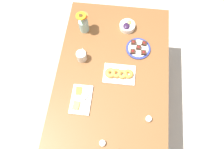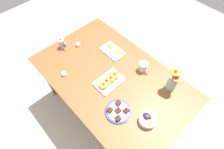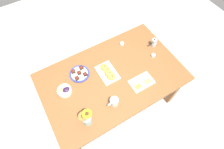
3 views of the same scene
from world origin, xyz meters
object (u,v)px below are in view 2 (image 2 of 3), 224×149
object	(u,v)px
grape_bowl	(148,119)
croissant_platter	(109,80)
jam_cup_berry	(64,74)
moka_pot	(62,44)
cheese_platter	(113,51)
dessert_plate	(118,111)
jam_cup_honey	(78,45)
dining_table	(112,81)
coffee_mug	(143,67)
flower_vase	(172,83)

from	to	relation	value
grape_bowl	croissant_platter	world-z (taller)	grape_bowl
jam_cup_berry	moka_pot	xyz separation A→B (m)	(-0.33, 0.21, 0.03)
cheese_platter	dessert_plate	xyz separation A→B (m)	(0.55, -0.45, 0.00)
cheese_platter	jam_cup_honey	distance (m)	0.40
cheese_platter	jam_cup_berry	xyz separation A→B (m)	(-0.10, -0.57, 0.00)
dining_table	grape_bowl	xyz separation A→B (m)	(0.53, -0.09, 0.12)
grape_bowl	jam_cup_honey	xyz separation A→B (m)	(-1.11, 0.10, -0.01)
jam_cup_honey	coffee_mug	bearing A→B (deg)	21.12
jam_cup_honey	jam_cup_berry	world-z (taller)	same
coffee_mug	croissant_platter	world-z (taller)	coffee_mug
jam_cup_honey	jam_cup_berry	xyz separation A→B (m)	(0.23, -0.35, 0.00)
dessert_plate	flower_vase	bearing A→B (deg)	73.11
cheese_platter	coffee_mug	bearing A→B (deg)	7.93
grape_bowl	flower_vase	size ratio (longest dim) A/B	0.63
grape_bowl	cheese_platter	bearing A→B (deg)	157.06
coffee_mug	moka_pot	size ratio (longest dim) A/B	1.05
coffee_mug	croissant_platter	size ratio (longest dim) A/B	0.44
cheese_platter	moka_pot	size ratio (longest dim) A/B	2.18
dining_table	moka_pot	size ratio (longest dim) A/B	13.45
jam_cup_berry	grape_bowl	bearing A→B (deg)	15.51
coffee_mug	dessert_plate	size ratio (longest dim) A/B	0.55
grape_bowl	croissant_platter	bearing A→B (deg)	176.29
grape_bowl	cheese_platter	xyz separation A→B (m)	(-0.78, 0.33, -0.02)
coffee_mug	croissant_platter	bearing A→B (deg)	-110.00
dining_table	jam_cup_berry	bearing A→B (deg)	-136.03
dining_table	dessert_plate	world-z (taller)	dessert_plate
coffee_mug	cheese_platter	distance (m)	0.40
flower_vase	jam_cup_berry	bearing A→B (deg)	-141.15
dining_table	flower_vase	size ratio (longest dim) A/B	6.70
croissant_platter	dessert_plate	distance (m)	0.32
flower_vase	moka_pot	xyz separation A→B (m)	(-1.15, -0.44, -0.03)
dessert_plate	dining_table	bearing A→B (deg)	144.99
grape_bowl	dessert_plate	size ratio (longest dim) A/B	0.66
dessert_plate	grape_bowl	bearing A→B (deg)	28.33
croissant_platter	jam_cup_honey	size ratio (longest dim) A/B	5.83
cheese_platter	flower_vase	distance (m)	0.72
grape_bowl	flower_vase	distance (m)	0.42
dining_table	croissant_platter	size ratio (longest dim) A/B	5.71
jam_cup_berry	jam_cup_honey	bearing A→B (deg)	123.27
moka_pot	coffee_mug	bearing A→B (deg)	26.68
dining_table	cheese_platter	xyz separation A→B (m)	(-0.24, 0.24, 0.10)
croissant_platter	dessert_plate	size ratio (longest dim) A/B	1.23
jam_cup_honey	flower_vase	size ratio (longest dim) A/B	0.20
coffee_mug	jam_cup_berry	world-z (taller)	coffee_mug
cheese_platter	croissant_platter	size ratio (longest dim) A/B	0.93
coffee_mug	moka_pot	world-z (taller)	moka_pot
grape_bowl	moka_pot	distance (m)	1.21
croissant_platter	flower_vase	bearing A→B (deg)	40.32
croissant_platter	dining_table	bearing A→B (deg)	110.34
dessert_plate	flower_vase	size ratio (longest dim) A/B	0.96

